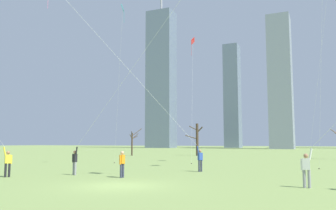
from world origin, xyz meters
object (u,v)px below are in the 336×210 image
at_px(kite_flyer_midfield_center_white, 109,110).
at_px(distant_kite_high_overhead_red, 193,49).
at_px(kite_flyer_midfield_left_pink, 179,134).
at_px(distant_kite_drifting_right_teal, 122,28).
at_px(bystander_strolling_midfield, 122,163).
at_px(bare_tree_leftmost, 132,142).
at_px(bare_tree_far_right_edge, 197,139).

xyz_separation_m(kite_flyer_midfield_center_white, distant_kite_high_overhead_red, (-1.75, 21.02, 9.44)).
bearing_deg(kite_flyer_midfield_left_pink, distant_kite_drifting_right_teal, 149.47).
bearing_deg(distant_kite_high_overhead_red, bystander_strolling_midfield, -82.33).
bearing_deg(distant_kite_high_overhead_red, kite_flyer_midfield_center_white, -85.23).
distance_m(kite_flyer_midfield_center_white, distant_kite_drifting_right_teal, 13.90).
bearing_deg(distant_kite_drifting_right_teal, kite_flyer_midfield_center_white, -62.57).
distance_m(distant_kite_high_overhead_red, bare_tree_leftmost, 21.31).
bearing_deg(kite_flyer_midfield_left_pink, bare_tree_far_right_edge, 106.70).
xyz_separation_m(kite_flyer_midfield_left_pink, bystander_strolling_midfield, (-1.80, -4.92, -1.84)).
relative_size(kite_flyer_midfield_left_pink, distant_kite_high_overhead_red, 0.86).
relative_size(kite_flyer_midfield_center_white, bare_tree_far_right_edge, 2.97).
bearing_deg(distant_kite_drifting_right_teal, bystander_strolling_midfield, -57.81).
relative_size(kite_flyer_midfield_left_pink, bare_tree_far_right_edge, 2.53).
relative_size(bystander_strolling_midfield, distant_kite_drifting_right_teal, 0.11).
relative_size(distant_kite_high_overhead_red, bare_tree_leftmost, 3.40).
xyz_separation_m(kite_flyer_midfield_center_white, bare_tree_far_right_edge, (-6.44, 35.94, -1.40)).
xyz_separation_m(bystander_strolling_midfield, bare_tree_leftmost, (-17.30, 31.88, 1.36)).
relative_size(kite_flyer_midfield_left_pink, bystander_strolling_midfield, 8.19).
bearing_deg(bystander_strolling_midfield, bare_tree_leftmost, 118.48).
xyz_separation_m(kite_flyer_midfield_left_pink, bare_tree_far_right_edge, (-9.33, 31.09, 0.04)).
height_order(bystander_strolling_midfield, distant_kite_high_overhead_red, distant_kite_high_overhead_red).
xyz_separation_m(distant_kite_high_overhead_red, bare_tree_leftmost, (-14.46, 10.79, -11.35)).
distance_m(distant_kite_high_overhead_red, distant_kite_drifting_right_teal, 12.01).
bearing_deg(bare_tree_far_right_edge, distant_kite_high_overhead_red, -72.58).
bearing_deg(bare_tree_leftmost, bystander_strolling_midfield, -61.52).
bearing_deg(distant_kite_drifting_right_teal, bare_tree_far_right_edge, 93.32).
xyz_separation_m(bystander_strolling_midfield, distant_kite_drifting_right_teal, (-5.99, 9.52, 12.22)).
bearing_deg(bare_tree_leftmost, kite_flyer_midfield_center_white, -63.00).
xyz_separation_m(kite_flyer_midfield_center_white, bare_tree_leftmost, (-16.21, 31.81, -1.91)).
bearing_deg(distant_kite_drifting_right_teal, bare_tree_leftmost, 116.82).
bearing_deg(bystander_strolling_midfield, kite_flyer_midfield_center_white, 176.11).
relative_size(bare_tree_far_right_edge, bare_tree_leftmost, 1.17).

